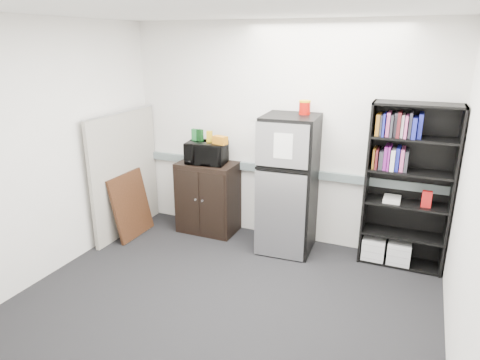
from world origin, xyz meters
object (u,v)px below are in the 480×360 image
at_px(cubicle_partition, 125,173).
at_px(cabinet, 208,197).
at_px(refrigerator, 288,185).
at_px(microwave, 206,153).
at_px(bookshelf, 406,183).

relative_size(cubicle_partition, cabinet, 1.70).
relative_size(cabinet, refrigerator, 0.57).
relative_size(cabinet, microwave, 1.89).
xyz_separation_m(cabinet, refrigerator, (1.13, -0.08, 0.35)).
distance_m(cabinet, refrigerator, 1.18).
bearing_deg(cubicle_partition, microwave, 22.28).
bearing_deg(microwave, cabinet, 81.87).
bearing_deg(refrigerator, cabinet, 172.55).
height_order(bookshelf, refrigerator, bookshelf).
distance_m(bookshelf, refrigerator, 1.31).
bearing_deg(microwave, refrigerator, -11.39).
distance_m(cubicle_partition, refrigerator, 2.14).
xyz_separation_m(cubicle_partition, refrigerator, (2.11, 0.34, 0.02)).
height_order(cabinet, refrigerator, refrigerator).
xyz_separation_m(bookshelf, refrigerator, (-1.29, -0.15, -0.14)).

